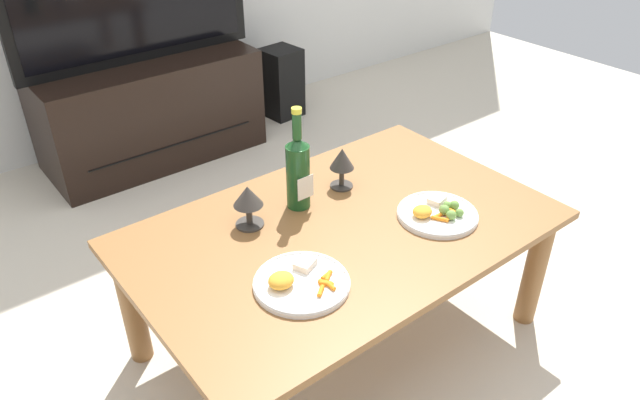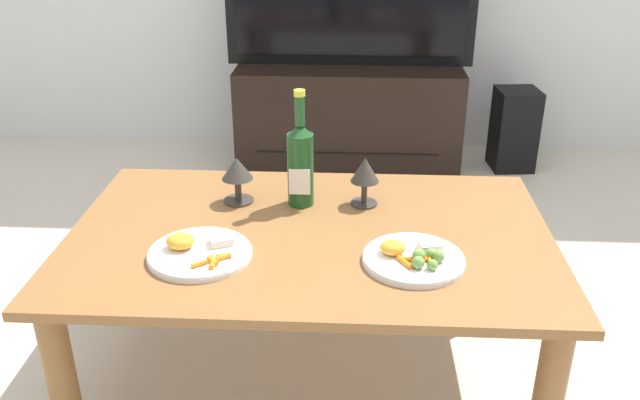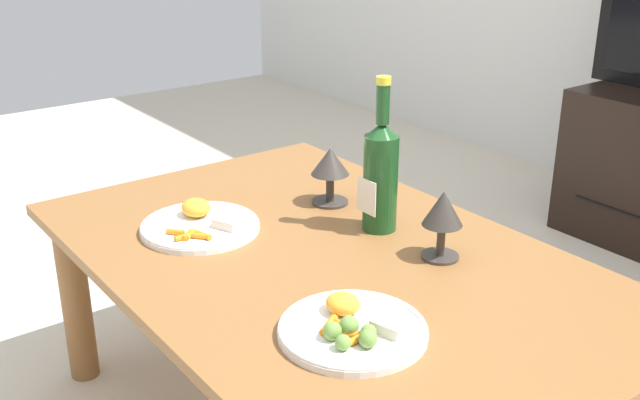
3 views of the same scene
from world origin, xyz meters
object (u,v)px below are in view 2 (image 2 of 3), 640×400
object	(u,v)px
dining_table	(310,255)
tv_screen	(351,4)
goblet_left	(237,172)
goblet_right	(365,173)
floor_speaker	(514,129)
wine_bottle	(300,161)
dinner_plate_left	(199,252)
tv_stand	(348,116)
dinner_plate_right	(413,258)

from	to	relation	value
dining_table	tv_screen	bearing A→B (deg)	87.08
goblet_left	goblet_right	world-z (taller)	goblet_right
floor_speaker	wine_bottle	bearing A→B (deg)	-128.40
dining_table	goblet_left	bearing A→B (deg)	140.88
dinner_plate_left	goblet_left	bearing A→B (deg)	81.66
floor_speaker	goblet_left	xyz separation A→B (m)	(-1.11, -1.43, 0.35)
dinner_plate_left	tv_screen	bearing A→B (deg)	78.80
goblet_right	dinner_plate_left	xyz separation A→B (m)	(-0.40, -0.31, -0.08)
goblet_left	dining_table	bearing A→B (deg)	-39.12
tv_stand	dinner_plate_left	bearing A→B (deg)	-101.18
tv_stand	goblet_left	distance (m)	1.48
dining_table	goblet_right	distance (m)	0.28
goblet_right	dinner_plate_right	xyz separation A→B (m)	(0.12, -0.32, -0.08)
dining_table	dinner_plate_right	xyz separation A→B (m)	(0.26, -0.14, 0.08)
wine_bottle	goblet_right	distance (m)	0.18
goblet_right	wine_bottle	bearing A→B (deg)	-178.63
dinner_plate_right	wine_bottle	bearing A→B (deg)	133.36
goblet_left	dinner_plate_left	world-z (taller)	goblet_left
floor_speaker	wine_bottle	world-z (taller)	wine_bottle
wine_bottle	dinner_plate_left	xyz separation A→B (m)	(-0.23, -0.31, -0.12)
goblet_left	goblet_right	size ratio (longest dim) A/B	0.95
floor_speaker	wine_bottle	xyz separation A→B (m)	(-0.93, -1.43, 0.39)
wine_bottle	goblet_left	xyz separation A→B (m)	(-0.18, 0.00, -0.04)
tv_screen	dinner_plate_left	xyz separation A→B (m)	(-0.34, -1.73, -0.32)
tv_stand	tv_screen	bearing A→B (deg)	-90.00
dining_table	goblet_left	size ratio (longest dim) A/B	9.37
tv_stand	tv_screen	distance (m)	0.53
tv_stand	goblet_left	size ratio (longest dim) A/B	7.87
floor_speaker	goblet_right	world-z (taller)	goblet_right
dining_table	floor_speaker	distance (m)	1.84
tv_screen	dinner_plate_right	xyz separation A→B (m)	(0.18, -1.74, -0.32)
goblet_right	dinner_plate_right	bearing A→B (deg)	-69.85
floor_speaker	goblet_left	world-z (taller)	goblet_left
tv_screen	wine_bottle	world-z (taller)	tv_screen
floor_speaker	goblet_right	size ratio (longest dim) A/B	2.82
floor_speaker	dinner_plate_left	world-z (taller)	dinner_plate_left
dinner_plate_right	tv_stand	bearing A→B (deg)	95.82
tv_stand	dinner_plate_right	bearing A→B (deg)	-84.18
tv_screen	goblet_right	bearing A→B (deg)	-87.54
floor_speaker	dinner_plate_left	size ratio (longest dim) A/B	1.56
floor_speaker	wine_bottle	distance (m)	1.75
wine_bottle	goblet_right	size ratio (longest dim) A/B	2.35
goblet_left	wine_bottle	bearing A→B (deg)	-1.37
goblet_right	dining_table	bearing A→B (deg)	-129.07
floor_speaker	goblet_left	bearing A→B (deg)	-133.25
dining_table	floor_speaker	bearing A→B (deg)	60.90
dining_table	goblet_left	world-z (taller)	goblet_left
dinner_plate_right	goblet_left	bearing A→B (deg)	146.25
goblet_left	tv_screen	bearing A→B (deg)	78.17
wine_bottle	dinner_plate_left	bearing A→B (deg)	-125.96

